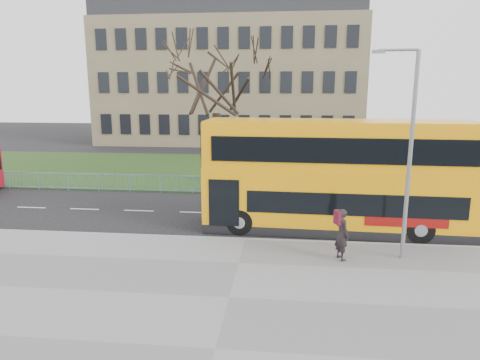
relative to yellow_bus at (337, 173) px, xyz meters
The scene contains 10 objects.
ground 4.70m from the yellow_bus, behind, with size 120.00×120.00×0.00m, color black.
pavement 8.52m from the yellow_bus, 118.59° to the right, with size 80.00×10.50×0.12m, color slate.
kerb 5.04m from the yellow_bus, 153.54° to the right, with size 80.00×0.20×0.14m, color gray.
grass_verge 14.68m from the yellow_bus, 105.61° to the left, with size 80.00×15.40×0.08m, color #193212.
guard_railing 7.62m from the yellow_bus, 122.04° to the left, with size 40.00×0.12×1.10m, color #6D95C1, non-canonical shape.
bare_tree 12.19m from the yellow_bus, 125.62° to the left, with size 7.71×7.71×11.02m, color black, non-canonical shape.
civic_building 36.01m from the yellow_bus, 104.40° to the left, with size 30.00×15.00×14.00m, color #796A4D.
yellow_bus is the anchor object (origin of this frame).
pedestrian 4.06m from the yellow_bus, 92.57° to the right, with size 0.70×0.46×1.92m, color black.
street_lamp 4.25m from the yellow_bus, 59.20° to the right, with size 1.59×0.22×7.50m.
Camera 1 is at (1.56, -18.52, 6.26)m, focal length 32.00 mm.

